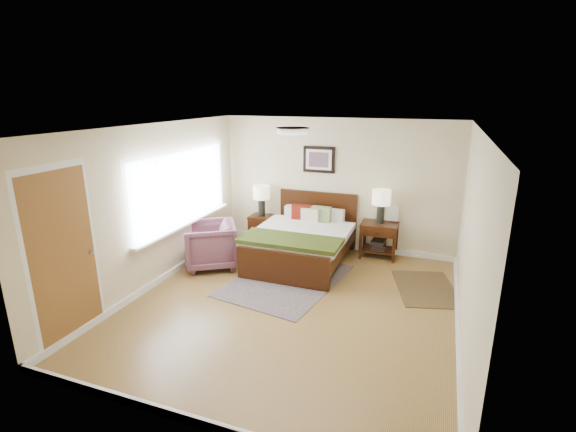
% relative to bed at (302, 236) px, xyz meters
% --- Properties ---
extents(floor, '(5.00, 5.00, 0.00)m').
position_rel_bed_xyz_m(floor, '(0.35, -1.52, -0.50)').
color(floor, olive).
rests_on(floor, ground).
extents(back_wall, '(4.50, 0.04, 2.50)m').
position_rel_bed_xyz_m(back_wall, '(0.35, 0.98, 0.75)').
color(back_wall, beige).
rests_on(back_wall, ground).
extents(front_wall, '(4.50, 0.04, 2.50)m').
position_rel_bed_xyz_m(front_wall, '(0.35, -4.02, 0.75)').
color(front_wall, beige).
rests_on(front_wall, ground).
extents(left_wall, '(0.04, 5.00, 2.50)m').
position_rel_bed_xyz_m(left_wall, '(-1.90, -1.52, 0.75)').
color(left_wall, beige).
rests_on(left_wall, ground).
extents(right_wall, '(0.04, 5.00, 2.50)m').
position_rel_bed_xyz_m(right_wall, '(2.60, -1.52, 0.75)').
color(right_wall, beige).
rests_on(right_wall, ground).
extents(ceiling, '(4.50, 5.00, 0.02)m').
position_rel_bed_xyz_m(ceiling, '(0.35, -1.52, 2.00)').
color(ceiling, white).
rests_on(ceiling, back_wall).
extents(window, '(0.11, 2.72, 1.32)m').
position_rel_bed_xyz_m(window, '(-1.85, -0.82, 0.88)').
color(window, silver).
rests_on(window, left_wall).
extents(door, '(0.06, 1.00, 2.18)m').
position_rel_bed_xyz_m(door, '(-1.88, -3.27, 0.57)').
color(door, silver).
rests_on(door, ground).
extents(ceil_fixture, '(0.44, 0.44, 0.08)m').
position_rel_bed_xyz_m(ceil_fixture, '(0.35, -1.52, 1.97)').
color(ceil_fixture, white).
rests_on(ceil_fixture, ceiling).
extents(bed, '(1.66, 2.00, 1.08)m').
position_rel_bed_xyz_m(bed, '(0.00, 0.00, 0.00)').
color(bed, '#341707').
rests_on(bed, ground).
extents(wall_art, '(0.62, 0.05, 0.50)m').
position_rel_bed_xyz_m(wall_art, '(0.00, 0.95, 1.22)').
color(wall_art, black).
rests_on(wall_art, back_wall).
extents(nightstand_left, '(0.47, 0.42, 0.55)m').
position_rel_bed_xyz_m(nightstand_left, '(-1.11, 0.73, -0.06)').
color(nightstand_left, '#341707').
rests_on(nightstand_left, ground).
extents(nightstand_right, '(0.66, 0.49, 0.65)m').
position_rel_bed_xyz_m(nightstand_right, '(1.24, 0.74, -0.11)').
color(nightstand_right, '#341707').
rests_on(nightstand_right, ground).
extents(lamp_left, '(0.33, 0.33, 0.61)m').
position_rel_bed_xyz_m(lamp_left, '(-1.11, 0.75, 0.48)').
color(lamp_left, black).
rests_on(lamp_left, nightstand_left).
extents(lamp_right, '(0.33, 0.33, 0.61)m').
position_rel_bed_xyz_m(lamp_right, '(1.24, 0.75, 0.58)').
color(lamp_right, black).
rests_on(lamp_right, nightstand_right).
extents(armchair, '(1.18, 1.17, 0.79)m').
position_rel_bed_xyz_m(armchair, '(-1.45, -0.71, -0.10)').
color(armchair, brown).
rests_on(armchair, ground).
extents(rug_persian, '(1.85, 2.36, 0.01)m').
position_rel_bed_xyz_m(rug_persian, '(0.01, -0.82, -0.49)').
color(rug_persian, '#0D1542').
rests_on(rug_persian, ground).
extents(rug_navy, '(1.17, 1.47, 0.01)m').
position_rel_bed_xyz_m(rug_navy, '(2.15, -0.34, -0.49)').
color(rug_navy, black).
rests_on(rug_navy, ground).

